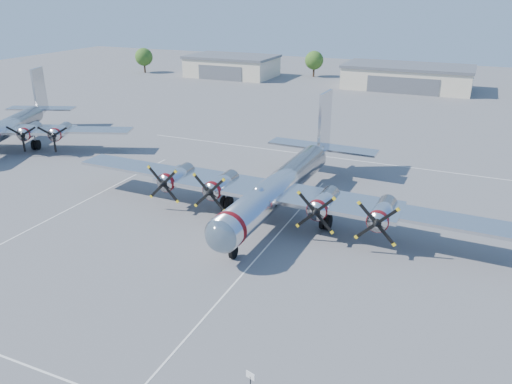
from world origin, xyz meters
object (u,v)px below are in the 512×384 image
at_px(hangar_west, 232,66).
at_px(bomber_west, 13,146).
at_px(tree_west, 314,60).
at_px(info_placard, 250,377).
at_px(hangar_center, 407,77).
at_px(main_bomber_b29, 282,211).
at_px(tree_far_west, 144,57).

distance_m(hangar_west, bomber_west, 70.54).
xyz_separation_m(tree_west, info_placard, (30.68, -108.26, -3.40)).
distance_m(hangar_west, info_placard, 112.33).
bearing_deg(hangar_center, bomber_west, -123.11).
relative_size(hangar_west, info_placard, 19.26).
relative_size(hangar_center, tree_west, 4.31).
height_order(hangar_west, bomber_west, hangar_west).
height_order(tree_west, main_bomber_b29, tree_west).
bearing_deg(bomber_west, info_placard, -50.76).
height_order(hangar_center, tree_far_west, tree_far_west).
distance_m(tree_west, bomber_west, 81.38).
bearing_deg(tree_far_west, main_bomber_b29, -46.65).
xyz_separation_m(hangar_west, tree_west, (20.00, 8.04, 1.51)).
bearing_deg(info_placard, main_bomber_b29, 122.83).
height_order(main_bomber_b29, info_placard, main_bomber_b29).
relative_size(hangar_west, tree_far_west, 3.40).
height_order(tree_far_west, bomber_west, tree_far_west).
distance_m(tree_far_west, bomber_west, 70.86).
distance_m(tree_west, info_placard, 112.58).
xyz_separation_m(tree_far_west, info_placard, (75.68, -96.26, -3.40)).
bearing_deg(hangar_center, main_bomber_b29, -91.16).
relative_size(tree_west, bomber_west, 0.18).
xyz_separation_m(tree_far_west, bomber_west, (24.03, -66.52, -4.22)).
bearing_deg(hangar_west, bomber_west, -90.78).
distance_m(tree_far_west, main_bomber_b29, 99.81).
relative_size(hangar_center, tree_far_west, 4.31).
relative_size(hangar_center, bomber_west, 0.78).
bearing_deg(tree_west, bomber_west, -104.95).
height_order(main_bomber_b29, bomber_west, main_bomber_b29).
distance_m(main_bomber_b29, info_placard, 24.84).
distance_m(hangar_west, tree_far_west, 25.36).
bearing_deg(hangar_west, info_placard, -63.17).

